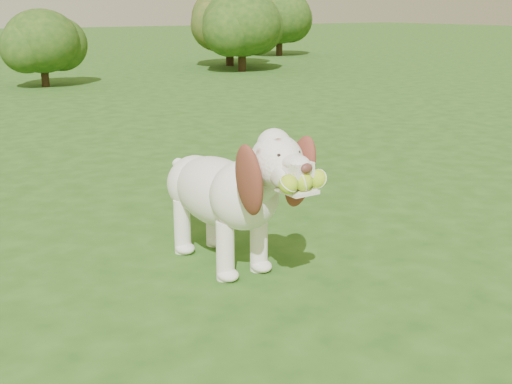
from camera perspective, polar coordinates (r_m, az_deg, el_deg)
ground at (r=3.61m, az=-13.77°, el=-4.71°), size 80.00×80.00×0.00m
dog at (r=3.11m, az=-2.46°, el=0.25°), size 0.41×1.16×0.76m
shrub_h at (r=17.68m, az=2.11°, el=15.35°), size 1.69×1.69×1.75m
shrub_d at (r=13.26m, az=-1.27°, el=14.79°), size 1.57×1.57×1.62m
shrub_c at (r=11.15m, az=-18.50°, el=12.59°), size 1.20×1.20×1.24m
shrub_f at (r=14.62m, az=-2.38°, el=15.15°), size 1.67×1.67×1.73m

